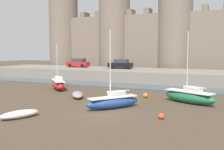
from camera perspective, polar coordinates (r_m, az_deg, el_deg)
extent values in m
plane|color=#4C3D2D|center=(21.13, -2.17, -8.12)|extent=(160.00, 160.00, 0.00)
cube|color=#3D4C56|center=(34.83, 8.36, -2.67)|extent=(80.00, 4.50, 0.10)
cube|color=gray|center=(41.73, 10.95, -0.21)|extent=(61.63, 10.00, 1.75)
cube|color=#7A6B5B|center=(51.32, 13.46, 6.43)|extent=(49.63, 2.80, 11.84)
cylinder|color=#7A6B5B|center=(60.82, -10.46, 8.67)|extent=(6.38, 6.38, 16.79)
cylinder|color=#7A6B5B|center=(54.94, 0.51, 9.10)|extent=(6.38, 6.38, 16.79)
cylinder|color=#7A6B5B|center=(51.43, 13.53, 9.20)|extent=(6.38, 6.38, 16.79)
cube|color=#746557|center=(58.33, -5.92, 12.80)|extent=(1.10, 2.52, 1.10)
cube|color=#746557|center=(56.72, -2.74, 13.03)|extent=(1.10, 2.52, 1.10)
cube|color=#746557|center=(54.04, 4.16, 13.40)|extent=(1.10, 2.52, 1.10)
cube|color=#746557|center=(53.00, 7.85, 13.52)|extent=(1.10, 2.52, 1.10)
cube|color=#746557|center=(51.21, 19.61, 13.54)|extent=(1.10, 2.52, 1.10)
ellipsoid|color=red|center=(33.66, -11.69, -2.07)|extent=(4.59, 4.82, 1.19)
cube|color=silver|center=(33.59, -11.71, -1.13)|extent=(4.01, 4.21, 0.08)
cube|color=silver|center=(33.16, -11.63, -0.76)|extent=(1.65, 1.68, 0.44)
cylinder|color=silver|center=(33.67, -11.85, 2.79)|extent=(0.10, 0.10, 4.49)
cylinder|color=silver|center=(33.01, -11.60, -0.38)|extent=(1.69, 1.82, 0.08)
ellipsoid|color=#1E6B47|center=(25.55, 16.42, -4.65)|extent=(5.36, 3.54, 1.13)
cube|color=silver|center=(25.46, 16.45, -3.49)|extent=(4.70, 3.07, 0.08)
cube|color=silver|center=(25.22, 17.22, -3.00)|extent=(1.73, 1.48, 0.44)
cylinder|color=silver|center=(25.32, 16.12, 2.87)|extent=(0.10, 0.10, 5.54)
cylinder|color=silver|center=(25.12, 17.49, -2.51)|extent=(2.17, 1.07, 0.08)
ellipsoid|color=gray|center=(27.50, -7.52, -4.29)|extent=(2.60, 3.08, 0.63)
ellipsoid|color=silver|center=(27.49, -7.52, -4.17)|extent=(2.10, 2.50, 0.35)
cube|color=beige|center=(27.26, -7.50, -4.16)|extent=(0.92, 0.72, 0.06)
cube|color=beige|center=(28.61, -7.66, -3.74)|extent=(0.68, 0.59, 0.08)
ellipsoid|color=#234793|center=(22.33, 0.19, -6.03)|extent=(3.95, 4.59, 1.02)
cube|color=silver|center=(22.24, 0.19, -4.85)|extent=(3.45, 4.02, 0.08)
cube|color=silver|center=(22.37, 1.02, -4.11)|extent=(1.44, 1.54, 0.44)
cylinder|color=silver|center=(21.79, -0.38, 2.49)|extent=(0.10, 0.10, 5.62)
cylinder|color=silver|center=(22.39, 1.30, -3.50)|extent=(1.44, 1.80, 0.08)
ellipsoid|color=silver|center=(20.50, -19.50, -8.05)|extent=(2.14, 3.08, 0.56)
ellipsoid|color=white|center=(20.49, -19.51, -7.89)|extent=(1.72, 2.51, 0.31)
cube|color=beige|center=(20.40, -20.09, -7.85)|extent=(0.86, 0.54, 0.06)
cube|color=beige|center=(20.93, -16.59, -7.46)|extent=(0.62, 0.49, 0.08)
sphere|color=orange|center=(27.47, 7.30, -4.42)|extent=(0.51, 0.51, 0.51)
sphere|color=#E04C1E|center=(19.38, 10.67, -8.80)|extent=(0.44, 0.44, 0.44)
cube|color=red|center=(48.93, -7.42, 2.41)|extent=(4.22, 2.01, 0.80)
cube|color=#2D3842|center=(48.83, -7.27, 3.23)|extent=(2.36, 1.67, 0.64)
cylinder|color=black|center=(48.77, -9.20, 2.05)|extent=(0.65, 0.23, 0.64)
cylinder|color=black|center=(50.27, -8.29, 2.16)|extent=(0.65, 0.23, 0.64)
cylinder|color=black|center=(47.63, -6.50, 2.00)|extent=(0.65, 0.23, 0.64)
cylinder|color=black|center=(49.17, -5.65, 2.12)|extent=(0.65, 0.23, 0.64)
cube|color=black|center=(44.65, 1.84, 2.16)|extent=(4.22, 2.01, 0.80)
cube|color=#2D3842|center=(44.57, 2.03, 3.05)|extent=(2.36, 1.67, 0.64)
cylinder|color=black|center=(44.25, -0.06, 1.77)|extent=(0.65, 0.23, 0.64)
cylinder|color=black|center=(45.86, 0.63, 1.90)|extent=(0.65, 0.23, 0.64)
cylinder|color=black|center=(43.50, 3.11, 1.69)|extent=(0.65, 0.23, 0.64)
cylinder|color=black|center=(45.13, 3.70, 1.83)|extent=(0.65, 0.23, 0.64)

